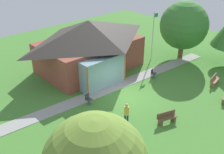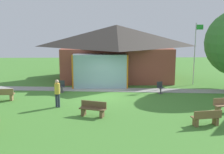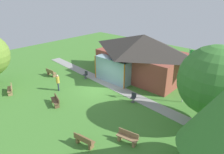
{
  "view_description": "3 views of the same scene",
  "coord_description": "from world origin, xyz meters",
  "px_view_note": "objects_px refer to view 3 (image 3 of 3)",
  "views": [
    {
      "loc": [
        -13.77,
        -12.97,
        11.49
      ],
      "look_at": [
        -0.24,
        1.64,
        1.21
      ],
      "focal_mm": 42.22,
      "sensor_mm": 36.0,
      "label": 1
    },
    {
      "loc": [
        0.12,
        -20.05,
        5.27
      ],
      "look_at": [
        0.61,
        2.01,
        0.98
      ],
      "focal_mm": 46.46,
      "sensor_mm": 36.0,
      "label": 2
    },
    {
      "loc": [
        13.72,
        -12.6,
        9.5
      ],
      "look_at": [
        0.54,
        1.71,
        1.09
      ],
      "focal_mm": 32.51,
      "sensor_mm": 36.0,
      "label": 3
    }
  ],
  "objects_px": {
    "pavilion": "(142,55)",
    "bench_front_center": "(56,101)",
    "bench_lawn_far_right": "(127,138)",
    "bench_front_right": "(84,141)",
    "patio_chair_lawn_spare": "(133,98)",
    "bench_mid_left": "(51,73)",
    "bench_front_left": "(10,90)",
    "flagpole": "(187,74)",
    "visitor_strolling_lawn": "(58,81)",
    "tree_east_hedge": "(214,81)",
    "patio_chair_west": "(86,75)"
  },
  "relations": [
    {
      "from": "bench_mid_left",
      "to": "visitor_strolling_lawn",
      "type": "bearing_deg",
      "value": -24.6
    },
    {
      "from": "bench_mid_left",
      "to": "flagpole",
      "type": "bearing_deg",
      "value": 15.66
    },
    {
      "from": "visitor_strolling_lawn",
      "to": "tree_east_hedge",
      "type": "xyz_separation_m",
      "value": [
        13.1,
        4.45,
        2.59
      ]
    },
    {
      "from": "pavilion",
      "to": "patio_chair_west",
      "type": "distance_m",
      "value": 6.89
    },
    {
      "from": "bench_front_left",
      "to": "patio_chair_lawn_spare",
      "type": "distance_m",
      "value": 12.15
    },
    {
      "from": "pavilion",
      "to": "flagpole",
      "type": "bearing_deg",
      "value": -21.53
    },
    {
      "from": "bench_front_center",
      "to": "bench_lawn_far_right",
      "type": "xyz_separation_m",
      "value": [
        7.74,
        0.53,
        0.0
      ]
    },
    {
      "from": "bench_mid_left",
      "to": "patio_chair_lawn_spare",
      "type": "relative_size",
      "value": 1.77
    },
    {
      "from": "visitor_strolling_lawn",
      "to": "bench_front_left",
      "type": "bearing_deg",
      "value": 78.16
    },
    {
      "from": "bench_front_center",
      "to": "patio_chair_west",
      "type": "relative_size",
      "value": 1.82
    },
    {
      "from": "bench_lawn_far_right",
      "to": "visitor_strolling_lawn",
      "type": "relative_size",
      "value": 0.89
    },
    {
      "from": "pavilion",
      "to": "bench_front_left",
      "type": "xyz_separation_m",
      "value": [
        -6.89,
        -12.47,
        -2.16
      ]
    },
    {
      "from": "bench_mid_left",
      "to": "patio_chair_west",
      "type": "height_order",
      "value": "patio_chair_west"
    },
    {
      "from": "visitor_strolling_lawn",
      "to": "tree_east_hedge",
      "type": "distance_m",
      "value": 14.08
    },
    {
      "from": "bench_front_center",
      "to": "visitor_strolling_lawn",
      "type": "bearing_deg",
      "value": -19.67
    },
    {
      "from": "patio_chair_west",
      "to": "patio_chair_lawn_spare",
      "type": "bearing_deg",
      "value": 169.01
    },
    {
      "from": "pavilion",
      "to": "bench_front_center",
      "type": "height_order",
      "value": "pavilion"
    },
    {
      "from": "bench_lawn_far_right",
      "to": "patio_chair_west",
      "type": "distance_m",
      "value": 11.54
    },
    {
      "from": "bench_front_left",
      "to": "visitor_strolling_lawn",
      "type": "xyz_separation_m",
      "value": [
        2.98,
        3.58,
        0.62
      ]
    },
    {
      "from": "bench_mid_left",
      "to": "bench_front_left",
      "type": "bearing_deg",
      "value": -82.39
    },
    {
      "from": "pavilion",
      "to": "bench_front_right",
      "type": "xyz_separation_m",
      "value": [
        4.19,
        -12.31,
        -2.16
      ]
    },
    {
      "from": "patio_chair_lawn_spare",
      "to": "visitor_strolling_lawn",
      "type": "bearing_deg",
      "value": 7.81
    },
    {
      "from": "bench_lawn_far_right",
      "to": "patio_chair_lawn_spare",
      "type": "bearing_deg",
      "value": -67.62
    },
    {
      "from": "bench_front_right",
      "to": "bench_lawn_far_right",
      "type": "height_order",
      "value": "same"
    },
    {
      "from": "bench_mid_left",
      "to": "tree_east_hedge",
      "type": "xyz_separation_m",
      "value": [
        17.02,
        2.87,
        3.21
      ]
    },
    {
      "from": "flagpole",
      "to": "bench_front_right",
      "type": "distance_m",
      "value": 10.32
    },
    {
      "from": "patio_chair_west",
      "to": "visitor_strolling_lawn",
      "type": "distance_m",
      "value": 3.95
    },
    {
      "from": "visitor_strolling_lawn",
      "to": "pavilion",
      "type": "bearing_deg",
      "value": -85.86
    },
    {
      "from": "patio_chair_lawn_spare",
      "to": "bench_front_left",
      "type": "bearing_deg",
      "value": 17.08
    },
    {
      "from": "bench_lawn_far_right",
      "to": "visitor_strolling_lawn",
      "type": "distance_m",
      "value": 10.1
    },
    {
      "from": "bench_lawn_far_right",
      "to": "tree_east_hedge",
      "type": "bearing_deg",
      "value": -129.12
    },
    {
      "from": "bench_front_center",
      "to": "bench_front_right",
      "type": "relative_size",
      "value": 1.01
    },
    {
      "from": "flagpole",
      "to": "visitor_strolling_lawn",
      "type": "height_order",
      "value": "flagpole"
    },
    {
      "from": "patio_chair_lawn_spare",
      "to": "patio_chair_west",
      "type": "bearing_deg",
      "value": -21.92
    },
    {
      "from": "flagpole",
      "to": "bench_front_center",
      "type": "relative_size",
      "value": 3.28
    },
    {
      "from": "bench_mid_left",
      "to": "bench_front_left",
      "type": "height_order",
      "value": "same"
    },
    {
      "from": "pavilion",
      "to": "bench_front_left",
      "type": "height_order",
      "value": "pavilion"
    },
    {
      "from": "patio_chair_west",
      "to": "tree_east_hedge",
      "type": "distance_m",
      "value": 13.81
    },
    {
      "from": "pavilion",
      "to": "bench_front_center",
      "type": "bearing_deg",
      "value": -98.78
    },
    {
      "from": "bench_front_right",
      "to": "patio_chair_lawn_spare",
      "type": "xyz_separation_m",
      "value": [
        -1.09,
        6.76,
        0.01
      ]
    },
    {
      "from": "bench_lawn_far_right",
      "to": "patio_chair_lawn_spare",
      "type": "distance_m",
      "value": 5.49
    },
    {
      "from": "pavilion",
      "to": "bench_front_center",
      "type": "xyz_separation_m",
      "value": [
        -1.65,
        -10.68,
        -2.16
      ]
    },
    {
      "from": "bench_mid_left",
      "to": "patio_chair_west",
      "type": "distance_m",
      "value": 4.28
    },
    {
      "from": "bench_front_right",
      "to": "bench_mid_left",
      "type": "xyz_separation_m",
      "value": [
        -12.02,
        5.0,
        0.0
      ]
    },
    {
      "from": "patio_chair_lawn_spare",
      "to": "bench_front_center",
      "type": "bearing_deg",
      "value": 29.58
    },
    {
      "from": "bench_lawn_far_right",
      "to": "bench_mid_left",
      "type": "relative_size",
      "value": 1.02
    },
    {
      "from": "patio_chair_lawn_spare",
      "to": "visitor_strolling_lawn",
      "type": "height_order",
      "value": "visitor_strolling_lawn"
    },
    {
      "from": "bench_front_center",
      "to": "bench_lawn_far_right",
      "type": "relative_size",
      "value": 1.0
    },
    {
      "from": "pavilion",
      "to": "patio_chair_west",
      "type": "height_order",
      "value": "pavilion"
    },
    {
      "from": "flagpole",
      "to": "bench_front_right",
      "type": "bearing_deg",
      "value": -103.17
    }
  ]
}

